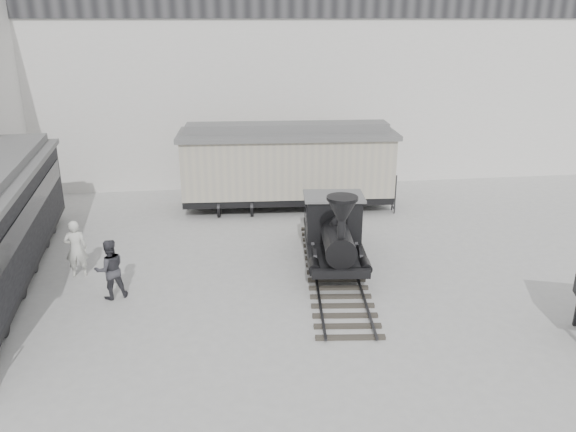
{
  "coord_description": "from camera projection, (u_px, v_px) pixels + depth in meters",
  "views": [
    {
      "loc": [
        -2.42,
        -13.31,
        8.05
      ],
      "look_at": [
        -0.17,
        3.6,
        2.0
      ],
      "focal_mm": 35.0,
      "sensor_mm": 36.0,
      "label": 1
    }
  ],
  "objects": [
    {
      "name": "visitor_a",
      "position": [
        76.0,
        249.0,
        18.21
      ],
      "size": [
        0.77,
        0.57,
        1.93
      ],
      "primitive_type": "imported",
      "rotation": [
        0.0,
        0.0,
        3.3
      ],
      "color": "silver",
      "rests_on": "ground"
    },
    {
      "name": "visitor_b",
      "position": [
        110.0,
        269.0,
        16.79
      ],
      "size": [
        1.1,
        0.99,
        1.87
      ],
      "primitive_type": "imported",
      "rotation": [
        0.0,
        0.0,
        3.5
      ],
      "color": "#37373D",
      "rests_on": "ground"
    },
    {
      "name": "ground",
      "position": [
        311.0,
        327.0,
        15.43
      ],
      "size": [
        90.0,
        90.0,
        0.0
      ],
      "primitive_type": "plane",
      "color": "#9E9E9B"
    },
    {
      "name": "north_wall",
      "position": [
        261.0,
        71.0,
        27.57
      ],
      "size": [
        34.0,
        2.51,
        11.0
      ],
      "color": "silver",
      "rests_on": "ground"
    },
    {
      "name": "boxcar",
      "position": [
        287.0,
        164.0,
        24.46
      ],
      "size": [
        9.46,
        3.46,
        3.81
      ],
      "rotation": [
        0.0,
        0.0,
        -0.06
      ],
      "color": "black",
      "rests_on": "ground"
    },
    {
      "name": "locomotive",
      "position": [
        334.0,
        235.0,
        18.95
      ],
      "size": [
        2.79,
        8.72,
        3.03
      ],
      "rotation": [
        0.0,
        0.0,
        -0.11
      ],
      "color": "#282420",
      "rests_on": "ground"
    }
  ]
}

